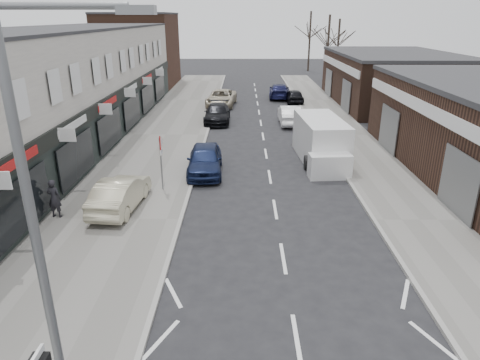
{
  "coord_description": "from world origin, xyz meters",
  "views": [
    {
      "loc": [
        -1.4,
        -6.79,
        7.79
      ],
      "look_at": [
        -1.5,
        6.73,
        2.6
      ],
      "focal_mm": 32.0,
      "sensor_mm": 36.0,
      "label": 1
    }
  ],
  "objects_px": {
    "parked_car_right_a": "(290,115)",
    "parked_car_right_b": "(294,96)",
    "warning_sign": "(161,147)",
    "parked_car_left_c": "(221,98)",
    "pedestrian": "(54,198)",
    "parked_car_left_a": "(205,160)",
    "sedan_on_pavement": "(120,193)",
    "white_van": "(321,141)",
    "parked_car_right_c": "(279,91)",
    "parked_car_left_b": "(217,113)",
    "street_lamp": "(45,231)"
  },
  "relations": [
    {
      "from": "parked_car_right_a",
      "to": "parked_car_right_b",
      "type": "height_order",
      "value": "parked_car_right_a"
    },
    {
      "from": "warning_sign",
      "to": "parked_car_left_c",
      "type": "distance_m",
      "value": 20.88
    },
    {
      "from": "pedestrian",
      "to": "parked_car_left_c",
      "type": "height_order",
      "value": "pedestrian"
    },
    {
      "from": "pedestrian",
      "to": "parked_car_left_a",
      "type": "relative_size",
      "value": 0.37
    },
    {
      "from": "parked_car_left_a",
      "to": "sedan_on_pavement",
      "type": "bearing_deg",
      "value": -126.19
    },
    {
      "from": "sedan_on_pavement",
      "to": "parked_car_right_a",
      "type": "height_order",
      "value": "sedan_on_pavement"
    },
    {
      "from": "white_van",
      "to": "warning_sign",
      "type": "bearing_deg",
      "value": -154.27
    },
    {
      "from": "parked_car_left_c",
      "to": "parked_car_right_a",
      "type": "distance_m",
      "value": 9.03
    },
    {
      "from": "warning_sign",
      "to": "sedan_on_pavement",
      "type": "distance_m",
      "value": 2.96
    },
    {
      "from": "white_van",
      "to": "parked_car_right_c",
      "type": "distance_m",
      "value": 20.22
    },
    {
      "from": "parked_car_left_b",
      "to": "parked_car_right_b",
      "type": "xyz_separation_m",
      "value": [
        6.9,
        8.13,
        -0.05
      ]
    },
    {
      "from": "pedestrian",
      "to": "parked_car_left_c",
      "type": "distance_m",
      "value": 24.45
    },
    {
      "from": "parked_car_right_b",
      "to": "parked_car_left_c",
      "type": "bearing_deg",
      "value": 10.42
    },
    {
      "from": "sedan_on_pavement",
      "to": "pedestrian",
      "type": "bearing_deg",
      "value": 24.34
    },
    {
      "from": "parked_car_left_a",
      "to": "parked_car_left_c",
      "type": "xyz_separation_m",
      "value": [
        0.0,
        18.21,
        -0.02
      ]
    },
    {
      "from": "white_van",
      "to": "parked_car_right_c",
      "type": "xyz_separation_m",
      "value": [
        -0.76,
        20.2,
        -0.43
      ]
    },
    {
      "from": "street_lamp",
      "to": "parked_car_left_c",
      "type": "bearing_deg",
      "value": 88.08
    },
    {
      "from": "warning_sign",
      "to": "parked_car_left_b",
      "type": "distance_m",
      "value": 14.42
    },
    {
      "from": "white_van",
      "to": "parked_car_right_a",
      "type": "relative_size",
      "value": 1.46
    },
    {
      "from": "parked_car_right_b",
      "to": "street_lamp",
      "type": "bearing_deg",
      "value": 74.45
    },
    {
      "from": "parked_car_right_b",
      "to": "pedestrian",
      "type": "bearing_deg",
      "value": 61.09
    },
    {
      "from": "warning_sign",
      "to": "pedestrian",
      "type": "bearing_deg",
      "value": -141.7
    },
    {
      "from": "sedan_on_pavement",
      "to": "parked_car_right_a",
      "type": "bearing_deg",
      "value": -113.86
    },
    {
      "from": "parked_car_left_b",
      "to": "parked_car_right_b",
      "type": "bearing_deg",
      "value": 49.45
    },
    {
      "from": "street_lamp",
      "to": "sedan_on_pavement",
      "type": "relative_size",
      "value": 1.92
    },
    {
      "from": "sedan_on_pavement",
      "to": "parked_car_left_b",
      "type": "distance_m",
      "value": 16.73
    },
    {
      "from": "white_van",
      "to": "parked_car_right_a",
      "type": "distance_m",
      "value": 9.01
    },
    {
      "from": "white_van",
      "to": "parked_car_right_b",
      "type": "distance_m",
      "value": 17.66
    },
    {
      "from": "pedestrian",
      "to": "white_van",
      "type": "bearing_deg",
      "value": -137.86
    },
    {
      "from": "pedestrian",
      "to": "parked_car_left_a",
      "type": "height_order",
      "value": "pedestrian"
    },
    {
      "from": "warning_sign",
      "to": "parked_car_left_b",
      "type": "xyz_separation_m",
      "value": [
        1.76,
        14.24,
        -1.51
      ]
    },
    {
      "from": "warning_sign",
      "to": "parked_car_right_a",
      "type": "relative_size",
      "value": 0.62
    },
    {
      "from": "white_van",
      "to": "parked_car_right_c",
      "type": "bearing_deg",
      "value": 88.0
    },
    {
      "from": "parked_car_left_c",
      "to": "parked_car_right_c",
      "type": "xyz_separation_m",
      "value": [
        5.68,
        4.16,
        -0.02
      ]
    },
    {
      "from": "pedestrian",
      "to": "parked_car_right_b",
      "type": "distance_m",
      "value": 28.31
    },
    {
      "from": "parked_car_left_b",
      "to": "pedestrian",
      "type": "bearing_deg",
      "value": -108.2
    },
    {
      "from": "street_lamp",
      "to": "parked_car_right_a",
      "type": "height_order",
      "value": "street_lamp"
    },
    {
      "from": "parked_car_right_b",
      "to": "parked_car_right_c",
      "type": "relative_size",
      "value": 0.77
    },
    {
      "from": "parked_car_left_a",
      "to": "parked_car_right_b",
      "type": "relative_size",
      "value": 1.16
    },
    {
      "from": "street_lamp",
      "to": "warning_sign",
      "type": "bearing_deg",
      "value": 92.84
    },
    {
      "from": "parked_car_left_b",
      "to": "parked_car_right_a",
      "type": "distance_m",
      "value": 5.63
    },
    {
      "from": "pedestrian",
      "to": "sedan_on_pavement",
      "type": "bearing_deg",
      "value": -151.37
    },
    {
      "from": "parked_car_left_a",
      "to": "street_lamp",
      "type": "bearing_deg",
      "value": -96.53
    },
    {
      "from": "parked_car_left_c",
      "to": "parked_car_right_a",
      "type": "height_order",
      "value": "parked_car_left_c"
    },
    {
      "from": "parked_car_left_b",
      "to": "sedan_on_pavement",
      "type": "bearing_deg",
      "value": -101.18
    },
    {
      "from": "parked_car_left_b",
      "to": "parked_car_left_c",
      "type": "xyz_separation_m",
      "value": [
        0.0,
        6.52,
        0.03
      ]
    },
    {
      "from": "parked_car_right_b",
      "to": "warning_sign",
      "type": "bearing_deg",
      "value": 66.14
    },
    {
      "from": "parked_car_right_a",
      "to": "parked_car_right_c",
      "type": "bearing_deg",
      "value": -90.12
    },
    {
      "from": "pedestrian",
      "to": "parked_car_right_b",
      "type": "height_order",
      "value": "pedestrian"
    },
    {
      "from": "parked_car_left_a",
      "to": "parked_car_left_b",
      "type": "bearing_deg",
      "value": 87.66
    }
  ]
}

